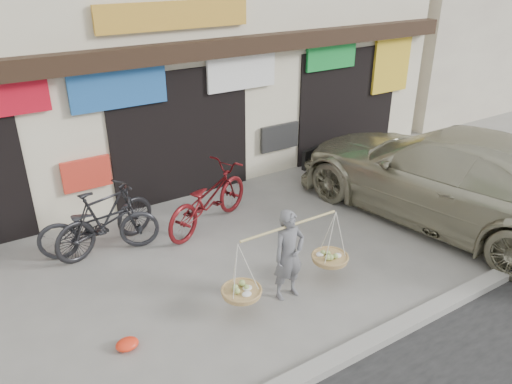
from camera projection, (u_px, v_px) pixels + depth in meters
ground at (278, 275)px, 8.11m from camera, size 70.00×70.00×0.00m
kerb at (364, 346)px, 6.56m from camera, size 70.00×0.25×0.12m
shophouse_block at (122, 15)px, 11.50m from camera, size 14.00×6.32×7.00m
street_vendor at (289, 259)px, 7.35m from camera, size 2.19×0.56×1.44m
bike_0 at (99, 225)px, 8.51m from camera, size 2.14×1.19×1.07m
bike_1 at (105, 218)px, 8.61m from camera, size 2.04×1.10×1.18m
bike_2 at (208, 198)px, 9.33m from camera, size 2.34×1.61×1.16m
suv at (448, 176)px, 9.49m from camera, size 3.56×6.55×1.80m
red_bag at (127, 344)px, 6.57m from camera, size 0.31×0.25×0.14m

